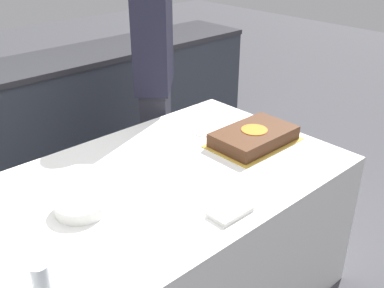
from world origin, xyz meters
name	(u,v)px	position (x,y,z in m)	size (l,w,h in m)	color
dining_table	(133,262)	(0.00, 0.00, 0.39)	(2.08, 1.07, 0.78)	white
cake	(254,137)	(0.75, -0.06, 0.82)	(0.47, 0.31, 0.08)	gold
plate_stack	(82,205)	(-0.21, 0.01, 0.80)	(0.21, 0.21, 0.05)	white
wine_glass	(41,281)	(-0.56, -0.39, 0.91)	(0.07, 0.07, 0.19)	white
side_plate_near_cake	(205,130)	(0.67, 0.22, 0.78)	(0.17, 0.17, 0.00)	white
utensil_pile	(230,212)	(0.21, -0.41, 0.79)	(0.17, 0.10, 0.02)	white
person_cutting_cake	(155,84)	(0.75, 0.75, 0.89)	(0.43, 0.43, 1.70)	#282833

